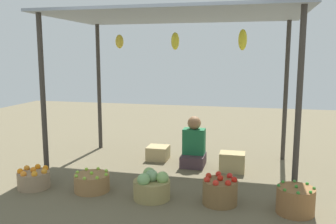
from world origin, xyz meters
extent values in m
plane|color=brown|center=(0.00, 0.00, 0.00)|extent=(14.00, 14.00, 0.00)
cylinder|color=#38332D|center=(-1.64, -0.91, 1.13)|extent=(0.07, 0.07, 2.27)
cylinder|color=#38332D|center=(1.64, -0.91, 1.13)|extent=(0.07, 0.07, 2.27)
cylinder|color=#38332D|center=(-1.64, 0.91, 1.13)|extent=(0.07, 0.07, 2.27)
cylinder|color=#38332D|center=(1.64, 0.91, 1.13)|extent=(0.07, 0.07, 2.27)
cube|color=gray|center=(0.00, 0.00, 2.29)|extent=(3.57, 2.11, 0.04)
ellipsoid|color=gold|center=(-0.92, 0.14, 1.93)|extent=(0.12, 0.12, 0.21)
ellipsoid|color=yellow|center=(-0.04, 0.15, 1.93)|extent=(0.12, 0.12, 0.26)
ellipsoid|color=yellow|center=(0.96, -0.06, 1.93)|extent=(0.12, 0.12, 0.29)
cube|color=#453339|center=(0.24, 0.20, 0.09)|extent=(0.36, 0.44, 0.18)
cube|color=#1E673B|center=(0.24, 0.25, 0.38)|extent=(0.34, 0.22, 0.40)
sphere|color=#936642|center=(0.24, 0.25, 0.67)|extent=(0.21, 0.21, 0.21)
cylinder|color=#967D60|center=(-1.62, -1.24, 0.11)|extent=(0.41, 0.41, 0.21)
sphere|color=orange|center=(-1.62, -1.24, 0.24)|extent=(0.08, 0.08, 0.08)
sphere|color=orange|center=(-1.46, -1.24, 0.24)|extent=(0.08, 0.08, 0.08)
sphere|color=orange|center=(-1.52, -1.11, 0.24)|extent=(0.08, 0.08, 0.08)
sphere|color=orange|center=(-1.66, -1.08, 0.24)|extent=(0.08, 0.08, 0.08)
sphere|color=orange|center=(-1.77, -1.17, 0.24)|extent=(0.08, 0.08, 0.08)
sphere|color=orange|center=(-1.77, -1.31, 0.24)|extent=(0.08, 0.08, 0.08)
sphere|color=orange|center=(-1.66, -1.39, 0.24)|extent=(0.08, 0.08, 0.08)
sphere|color=orange|center=(-1.52, -1.36, 0.24)|extent=(0.08, 0.08, 0.08)
cylinder|color=#986F43|center=(-0.84, -1.16, 0.11)|extent=(0.45, 0.45, 0.22)
sphere|color=#85CF32|center=(-0.84, -1.16, 0.24)|extent=(0.04, 0.04, 0.04)
sphere|color=#8CC739|center=(-0.64, -1.16, 0.23)|extent=(0.04, 0.04, 0.04)
sphere|color=#94CD41|center=(-0.70, -1.02, 0.23)|extent=(0.04, 0.04, 0.04)
sphere|color=#94C938|center=(-0.84, -0.96, 0.23)|extent=(0.04, 0.04, 0.04)
sphere|color=#90CF31|center=(-0.98, -1.02, 0.23)|extent=(0.04, 0.04, 0.04)
sphere|color=#89C23A|center=(-1.04, -1.16, 0.23)|extent=(0.04, 0.04, 0.04)
sphere|color=#86BF3B|center=(-0.98, -1.30, 0.23)|extent=(0.04, 0.04, 0.04)
sphere|color=#8DBE3D|center=(-0.84, -1.35, 0.23)|extent=(0.04, 0.04, 0.04)
sphere|color=#8DC235|center=(-0.70, -1.30, 0.23)|extent=(0.04, 0.04, 0.04)
cylinder|color=#968650|center=(-0.02, -1.22, 0.11)|extent=(0.45, 0.45, 0.23)
sphere|color=#7BA36F|center=(-0.02, -1.22, 0.29)|extent=(0.15, 0.15, 0.15)
sphere|color=#84B061|center=(0.11, -1.22, 0.27)|extent=(0.15, 0.15, 0.15)
sphere|color=#7FAE60|center=(-0.09, -1.11, 0.27)|extent=(0.15, 0.15, 0.15)
sphere|color=#7EAF6B|center=(-0.09, -1.34, 0.27)|extent=(0.15, 0.15, 0.15)
cylinder|color=brown|center=(0.79, -1.18, 0.14)|extent=(0.41, 0.41, 0.28)
sphere|color=red|center=(0.79, -1.18, 0.31)|extent=(0.07, 0.07, 0.07)
sphere|color=red|center=(0.95, -1.18, 0.30)|extent=(0.07, 0.07, 0.07)
sphere|color=red|center=(0.89, -1.06, 0.30)|extent=(0.07, 0.07, 0.07)
sphere|color=red|center=(0.75, -1.02, 0.30)|extent=(0.07, 0.07, 0.07)
sphere|color=red|center=(0.65, -1.11, 0.30)|extent=(0.07, 0.07, 0.07)
sphere|color=red|center=(0.65, -1.25, 0.30)|extent=(0.07, 0.07, 0.07)
sphere|color=red|center=(0.75, -1.34, 0.30)|extent=(0.07, 0.07, 0.07)
sphere|color=red|center=(0.89, -1.31, 0.30)|extent=(0.07, 0.07, 0.07)
cylinder|color=brown|center=(1.62, -1.25, 0.15)|extent=(0.41, 0.41, 0.29)
sphere|color=#328828|center=(1.62, -1.25, 0.31)|extent=(0.04, 0.04, 0.04)
sphere|color=#3E812C|center=(1.80, -1.25, 0.30)|extent=(0.04, 0.04, 0.04)
sphere|color=#2F8F27|center=(1.75, -1.12, 0.30)|extent=(0.04, 0.04, 0.04)
sphere|color=#3F8536|center=(1.62, -1.07, 0.30)|extent=(0.04, 0.04, 0.04)
sphere|color=green|center=(1.49, -1.12, 0.30)|extent=(0.04, 0.04, 0.04)
sphere|color=#318733|center=(1.44, -1.25, 0.30)|extent=(0.04, 0.04, 0.04)
sphere|color=#3B8026|center=(1.49, -1.38, 0.30)|extent=(0.04, 0.04, 0.04)
sphere|color=#32822E|center=(1.62, -1.43, 0.30)|extent=(0.04, 0.04, 0.04)
sphere|color=#328829|center=(1.75, -1.38, 0.30)|extent=(0.04, 0.04, 0.04)
cube|color=tan|center=(0.86, 0.06, 0.14)|extent=(0.37, 0.27, 0.29)
cube|color=tan|center=(-0.38, 0.40, 0.11)|extent=(0.34, 0.34, 0.23)
camera|label=1|loc=(1.14, -5.22, 1.71)|focal=38.57mm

